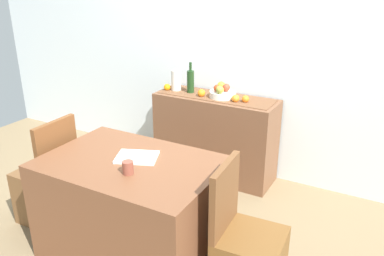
{
  "coord_description": "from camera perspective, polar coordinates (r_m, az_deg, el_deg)",
  "views": [
    {
      "loc": [
        1.45,
        -2.36,
        1.93
      ],
      "look_at": [
        -0.06,
        0.37,
        0.71
      ],
      "focal_mm": 36.83,
      "sensor_mm": 36.0,
      "label": 1
    }
  ],
  "objects": [
    {
      "name": "room_wall_rear",
      "position": [
        3.87,
        6.69,
        12.66
      ],
      "size": [
        6.4,
        0.06,
        2.7
      ],
      "primitive_type": "cube",
      "color": "silver",
      "rests_on": "ground"
    },
    {
      "name": "orange_loose_end",
      "position": [
        3.78,
        1.38,
        5.08
      ],
      "size": [
        0.07,
        0.07,
        0.07
      ],
      "primitive_type": "sphere",
      "color": "orange",
      "rests_on": "sideboard_console"
    },
    {
      "name": "open_book",
      "position": [
        2.76,
        -7.98,
        -4.2
      ],
      "size": [
        0.34,
        0.3,
        0.02
      ],
      "primitive_type": "cube",
      "rotation": [
        0.0,
        0.0,
        0.39
      ],
      "color": "white",
      "rests_on": "dining_table"
    },
    {
      "name": "fruit_bowl",
      "position": [
        3.76,
        4.46,
        4.89
      ],
      "size": [
        0.25,
        0.25,
        0.06
      ],
      "primitive_type": "cylinder",
      "color": "white",
      "rests_on": "table_runner"
    },
    {
      "name": "sideboard_console",
      "position": [
        3.94,
        3.34,
        -1.27
      ],
      "size": [
        1.2,
        0.42,
        0.83
      ],
      "primitive_type": "cube",
      "color": "brown",
      "rests_on": "ground"
    },
    {
      "name": "dining_table",
      "position": [
        2.91,
        -8.5,
        -11.35
      ],
      "size": [
        1.22,
        0.83,
        0.74
      ],
      "primitive_type": "cube",
      "color": "brown",
      "rests_on": "ground"
    },
    {
      "name": "chair_near_window",
      "position": [
        3.5,
        -20.07,
        -8.45
      ],
      "size": [
        0.41,
        0.41,
        0.9
      ],
      "color": "brown",
      "rests_on": "ground"
    },
    {
      "name": "orange_loose_near_bowl",
      "position": [
        3.64,
        7.75,
        4.18
      ],
      "size": [
        0.07,
        0.07,
        0.07
      ],
      "primitive_type": "sphere",
      "color": "orange",
      "rests_on": "sideboard_console"
    },
    {
      "name": "ceramic_vase",
      "position": [
        3.97,
        -2.31,
        6.89
      ],
      "size": [
        0.1,
        0.1,
        0.21
      ],
      "primitive_type": "cylinder",
      "color": "silver",
      "rests_on": "sideboard_console"
    },
    {
      "name": "orange_loose_mid",
      "position": [
        3.64,
        6.32,
        4.27
      ],
      "size": [
        0.07,
        0.07,
        0.07
      ],
      "primitive_type": "sphere",
      "color": "orange",
      "rests_on": "sideboard_console"
    },
    {
      "name": "table_runner",
      "position": [
        3.79,
        3.48,
        4.57
      ],
      "size": [
        1.13,
        0.32,
        0.01
      ],
      "primitive_type": "cube",
      "color": "brown",
      "rests_on": "sideboard_console"
    },
    {
      "name": "apple_upper",
      "position": [
        3.73,
        3.66,
        5.78
      ],
      "size": [
        0.07,
        0.07,
        0.07
      ],
      "primitive_type": "sphere",
      "color": "#B83D1A",
      "rests_on": "fruit_bowl"
    },
    {
      "name": "apple_right",
      "position": [
        3.66,
        4.05,
        5.55
      ],
      "size": [
        0.07,
        0.07,
        0.07
      ],
      "primitive_type": "sphere",
      "color": "#989E3B",
      "rests_on": "fruit_bowl"
    },
    {
      "name": "ground_plane",
      "position": [
        3.39,
        -2.27,
        -13.56
      ],
      "size": [
        6.4,
        6.4,
        0.02
      ],
      "primitive_type": "cube",
      "color": "#826D4D",
      "rests_on": "ground"
    },
    {
      "name": "apple_center",
      "position": [
        3.8,
        4.26,
        6.16
      ],
      "size": [
        0.08,
        0.08,
        0.08
      ],
      "primitive_type": "sphere",
      "color": "gold",
      "rests_on": "fruit_bowl"
    },
    {
      "name": "wine_bottle",
      "position": [
        3.89,
        -0.22,
        6.79
      ],
      "size": [
        0.07,
        0.07,
        0.31
      ],
      "color": "#1D3C1A",
      "rests_on": "sideboard_console"
    },
    {
      "name": "orange_loose_far",
      "position": [
        4.0,
        -3.62,
        5.91
      ],
      "size": [
        0.07,
        0.07,
        0.07
      ],
      "primitive_type": "sphere",
      "color": "orange",
      "rests_on": "sideboard_console"
    },
    {
      "name": "apple_front",
      "position": [
        3.74,
        4.95,
        5.86
      ],
      "size": [
        0.07,
        0.07,
        0.07
      ],
      "primitive_type": "sphere",
      "color": "#AE3F28",
      "rests_on": "fruit_bowl"
    },
    {
      "name": "coffee_cup",
      "position": [
        2.55,
        -9.27,
        -5.67
      ],
      "size": [
        0.07,
        0.07,
        0.09
      ],
      "primitive_type": "cylinder",
      "color": "brown",
      "rests_on": "dining_table"
    }
  ]
}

